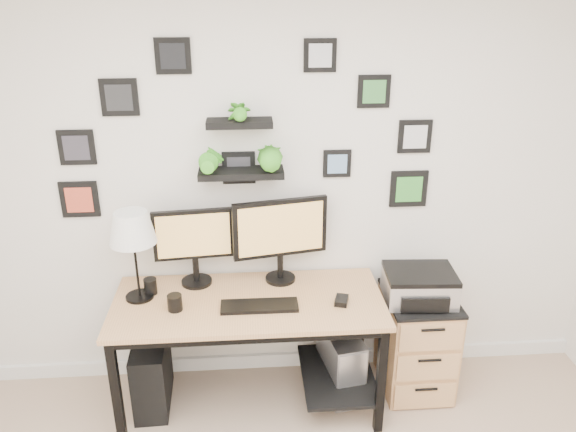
{
  "coord_description": "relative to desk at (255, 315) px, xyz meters",
  "views": [
    {
      "loc": [
        -0.27,
        -1.25,
        2.48
      ],
      "look_at": [
        -0.03,
        1.83,
        1.2
      ],
      "focal_mm": 35.0,
      "sensor_mm": 36.0,
      "label": 1
    }
  ],
  "objects": [
    {
      "name": "room",
      "position": [
        0.24,
        0.32,
        -0.58
      ],
      "size": [
        4.0,
        4.0,
        4.0
      ],
      "color": "tan",
      "rests_on": "ground"
    },
    {
      "name": "desk",
      "position": [
        0.0,
        0.0,
        0.0
      ],
      "size": [
        1.6,
        0.7,
        0.75
      ],
      "color": "tan",
      "rests_on": "ground"
    },
    {
      "name": "monitor_left",
      "position": [
        -0.35,
        0.19,
        0.41
      ],
      "size": [
        0.48,
        0.21,
        0.49
      ],
      "color": "black",
      "rests_on": "desk"
    },
    {
      "name": "monitor_right",
      "position": [
        0.17,
        0.19,
        0.45
      ],
      "size": [
        0.58,
        0.22,
        0.54
      ],
      "color": "black",
      "rests_on": "desk"
    },
    {
      "name": "keyboard",
      "position": [
        0.03,
        -0.12,
        0.13
      ],
      "size": [
        0.45,
        0.15,
        0.02
      ],
      "primitive_type": "cube",
      "rotation": [
        0.0,
        0.0,
        -0.01
      ],
      "color": "black",
      "rests_on": "desk"
    },
    {
      "name": "mouse",
      "position": [
        0.51,
        -0.1,
        0.14
      ],
      "size": [
        0.1,
        0.13,
        0.03
      ],
      "primitive_type": "cube",
      "rotation": [
        0.0,
        0.0,
        -0.29
      ],
      "color": "black",
      "rests_on": "desk"
    },
    {
      "name": "table_lamp",
      "position": [
        -0.68,
        0.05,
        0.57
      ],
      "size": [
        0.27,
        0.27,
        0.55
      ],
      "color": "black",
      "rests_on": "desk"
    },
    {
      "name": "mug",
      "position": [
        -0.46,
        -0.11,
        0.17
      ],
      "size": [
        0.08,
        0.08,
        0.1
      ],
      "primitive_type": "cylinder",
      "color": "black",
      "rests_on": "desk"
    },
    {
      "name": "pen_cup",
      "position": [
        -0.62,
        0.09,
        0.17
      ],
      "size": [
        0.08,
        0.08,
        0.1
      ],
      "primitive_type": "cylinder",
      "color": "black",
      "rests_on": "desk"
    },
    {
      "name": "pc_tower_black",
      "position": [
        -0.65,
        0.01,
        -0.4
      ],
      "size": [
        0.22,
        0.46,
        0.45
      ],
      "primitive_type": "cube",
      "rotation": [
        0.0,
        0.0,
        0.04
      ],
      "color": "black",
      "rests_on": "ground"
    },
    {
      "name": "pc_tower_grey",
      "position": [
        0.55,
        0.04,
        -0.41
      ],
      "size": [
        0.27,
        0.47,
        0.44
      ],
      "color": "gray",
      "rests_on": "ground"
    },
    {
      "name": "file_cabinet",
      "position": [
        1.04,
        0.06,
        -0.29
      ],
      "size": [
        0.43,
        0.53,
        0.67
      ],
      "color": "tan",
      "rests_on": "ground"
    },
    {
      "name": "printer",
      "position": [
        1.01,
        0.03,
        0.14
      ],
      "size": [
        0.44,
        0.37,
        0.19
      ],
      "color": "silver",
      "rests_on": "file_cabinet"
    },
    {
      "name": "wall_decor",
      "position": [
        -0.03,
        0.26,
        1.02
      ],
      "size": [
        2.24,
        0.18,
        1.04
      ],
      "color": "black",
      "rests_on": "ground"
    }
  ]
}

